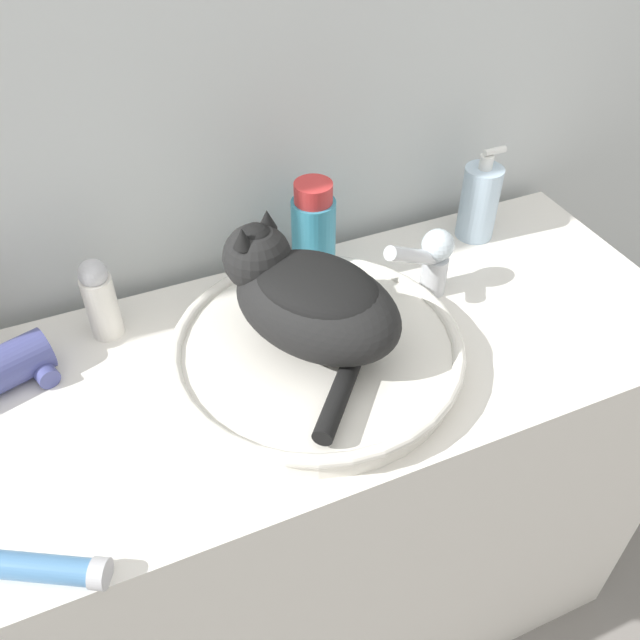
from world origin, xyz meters
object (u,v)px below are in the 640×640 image
object	(u,v)px
cream_tube	(43,568)
soap_pump_bottle	(479,201)
cat	(308,297)
deodorant_stick	(100,299)
hair_dryer	(0,370)
faucet	(431,258)
mouthwash_bottle	(314,235)

from	to	relation	value
cream_tube	soap_pump_bottle	bearing A→B (deg)	25.00
cat	deodorant_stick	size ratio (longest dim) A/B	2.44
hair_dryer	cat	bearing A→B (deg)	145.23
soap_pump_bottle	cat	bearing A→B (deg)	-155.85
soap_pump_bottle	deodorant_stick	bearing A→B (deg)	-180.00
cat	soap_pump_bottle	size ratio (longest dim) A/B	1.94
faucet	hair_dryer	world-z (taller)	faucet
cat	deodorant_stick	world-z (taller)	cat
soap_pump_bottle	cream_tube	bearing A→B (deg)	-155.00
mouthwash_bottle	hair_dryer	distance (m)	0.52
hair_dryer	faucet	bearing A→B (deg)	156.90
faucet	soap_pump_bottle	bearing A→B (deg)	-163.51
deodorant_stick	faucet	bearing A→B (deg)	-12.99
deodorant_stick	cream_tube	world-z (taller)	deodorant_stick
faucet	mouthwash_bottle	bearing A→B (deg)	-55.13
deodorant_stick	hair_dryer	bearing A→B (deg)	-161.02
deodorant_stick	hair_dryer	xyz separation A→B (m)	(-0.16, -0.06, -0.04)
cat	faucet	distance (m)	0.26
soap_pump_bottle	deodorant_stick	size ratio (longest dim) A/B	1.26
cat	mouthwash_bottle	distance (m)	0.21
cat	soap_pump_bottle	world-z (taller)	cat
faucet	soap_pump_bottle	world-z (taller)	soap_pump_bottle
soap_pump_bottle	hair_dryer	bearing A→B (deg)	-176.27
cat	cream_tube	size ratio (longest dim) A/B	2.24
mouthwash_bottle	cat	bearing A→B (deg)	-115.02
faucet	deodorant_stick	size ratio (longest dim) A/B	1.04
deodorant_stick	cream_tube	size ratio (longest dim) A/B	0.92
cream_tube	hair_dryer	xyz separation A→B (m)	(-0.02, 0.33, 0.01)
mouthwash_bottle	soap_pump_bottle	xyz separation A→B (m)	(0.33, 0.00, -0.02)
cat	faucet	size ratio (longest dim) A/B	2.34
deodorant_stick	cream_tube	distance (m)	0.42
hair_dryer	deodorant_stick	bearing A→B (deg)	-178.73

